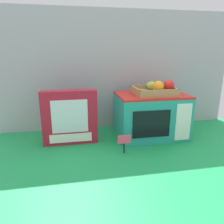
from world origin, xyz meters
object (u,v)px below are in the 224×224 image
cookie_set_box (70,117)px  price_sign (124,141)px  food_groups_crate (157,89)px  toy_microwave (151,115)px

cookie_set_box → price_sign: (0.27, -0.19, -0.09)m
food_groups_crate → price_sign: size_ratio=2.34×
toy_microwave → price_sign: bearing=-136.6°
toy_microwave → cookie_set_box: cookie_set_box is taller
food_groups_crate → cookie_set_box: size_ratio=0.75×
toy_microwave → cookie_set_box: size_ratio=1.34×
toy_microwave → food_groups_crate: (0.02, -0.03, 0.17)m
cookie_set_box → toy_microwave: bearing=2.2°
food_groups_crate → price_sign: bearing=-142.8°
food_groups_crate → cookie_set_box: bearing=179.3°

